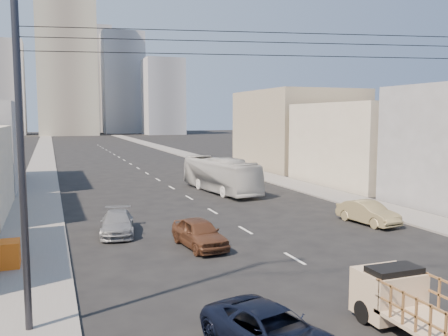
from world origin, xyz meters
TOP-DOWN VIEW (x-y plane):
  - ground at (0.00, 0.00)m, footprint 420.00×420.00m
  - sidewalk_left at (-11.75, 70.00)m, footprint 3.50×180.00m
  - sidewalk_right at (11.75, 70.00)m, footprint 3.50×180.00m
  - lane_dashes at (0.00, 53.00)m, footprint 0.15×104.00m
  - flatbed_pickup at (-0.47, -0.24)m, footprint 1.95×4.41m
  - navy_pickup at (-5.03, 0.16)m, footprint 3.30×5.10m
  - city_bus at (3.47, 28.03)m, footprint 3.83×11.15m
  - sedan_brown at (-3.65, 11.43)m, footprint 2.21×4.51m
  - sedan_tan at (7.84, 12.89)m, footprint 2.06×4.49m
  - sedan_grey at (-7.24, 15.65)m, footprint 2.47×4.67m
  - streetlamp_left at (-11.39, 4.00)m, footprint 2.36×0.25m
  - overhead_wires at (0.00, 1.50)m, footprint 23.01×5.02m
  - bldg_right_mid at (19.50, 28.00)m, footprint 11.00×14.00m
  - bldg_right_far at (20.00, 44.00)m, footprint 12.00×16.00m
  - high_rise_tower at (-4.00, 170.00)m, footprint 20.00×20.00m
  - midrise_ne at (18.00, 185.00)m, footprint 16.00×16.00m
  - midrise_nw at (-26.00, 180.00)m, footprint 15.00×15.00m
  - midrise_back at (6.00, 200.00)m, footprint 18.00×18.00m
  - midrise_east at (30.00, 165.00)m, footprint 14.00×14.00m

SIDE VIEW (x-z plane):
  - ground at x=0.00m, z-range 0.00..0.00m
  - lane_dashes at x=0.00m, z-range 0.00..0.01m
  - sidewalk_left at x=-11.75m, z-range 0.00..0.12m
  - sidewalk_right at x=11.75m, z-range 0.00..0.12m
  - sedan_grey at x=-7.24m, z-range 0.00..1.29m
  - navy_pickup at x=-5.03m, z-range 0.00..1.31m
  - sedan_tan at x=7.84m, z-range 0.00..1.43m
  - sedan_brown at x=-3.65m, z-range 0.00..1.48m
  - flatbed_pickup at x=-0.47m, z-range 0.14..2.04m
  - city_bus at x=3.47m, z-range 0.00..3.04m
  - bldg_right_mid at x=19.50m, z-range 0.00..8.00m
  - bldg_right_far at x=20.00m, z-range 0.00..10.00m
  - streetlamp_left at x=-11.39m, z-range 0.44..12.44m
  - overhead_wires at x=0.00m, z-range 8.60..9.33m
  - midrise_east at x=30.00m, z-range 0.00..28.00m
  - midrise_nw at x=-26.00m, z-range 0.00..34.00m
  - midrise_ne at x=18.00m, z-range 0.00..40.00m
  - midrise_back at x=6.00m, z-range 0.00..44.00m
  - high_rise_tower at x=-4.00m, z-range 0.00..60.00m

